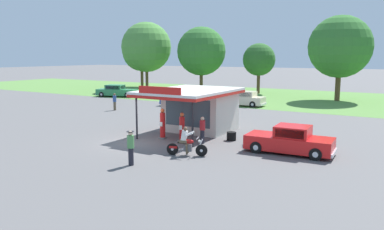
# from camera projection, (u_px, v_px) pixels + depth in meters

# --- Properties ---
(ground_plane) EXTENTS (300.00, 300.00, 0.00)m
(ground_plane) POSITION_uv_depth(u_px,v_px,m) (135.00, 142.00, 23.53)
(ground_plane) COLOR #5B5959
(grass_verge_strip) EXTENTS (120.00, 24.00, 0.01)m
(grass_verge_strip) POSITION_uv_depth(u_px,v_px,m) (283.00, 97.00, 48.95)
(grass_verge_strip) COLOR #56843D
(grass_verge_strip) RESTS_ON ground
(service_station_kiosk) EXTENTS (5.09, 7.09, 3.51)m
(service_station_kiosk) POSITION_uv_depth(u_px,v_px,m) (198.00, 107.00, 26.76)
(service_station_kiosk) COLOR beige
(service_station_kiosk) RESTS_ON ground
(gas_pump_nearside) EXTENTS (0.44, 0.44, 1.97)m
(gas_pump_nearside) POSITION_uv_depth(u_px,v_px,m) (163.00, 125.00, 24.46)
(gas_pump_nearside) COLOR slate
(gas_pump_nearside) RESTS_ON ground
(gas_pump_offside) EXTENTS (0.44, 0.44, 1.83)m
(gas_pump_offside) POSITION_uv_depth(u_px,v_px,m) (182.00, 128.00, 23.72)
(gas_pump_offside) COLOR slate
(gas_pump_offside) RESTS_ON ground
(motorcycle_with_rider) EXTENTS (2.15, 0.95, 1.58)m
(motorcycle_with_rider) POSITION_uv_depth(u_px,v_px,m) (186.00, 144.00, 20.34)
(motorcycle_with_rider) COLOR black
(motorcycle_with_rider) RESTS_ON ground
(featured_classic_sedan) EXTENTS (4.97, 2.16, 1.55)m
(featured_classic_sedan) POSITION_uv_depth(u_px,v_px,m) (290.00, 141.00, 20.83)
(featured_classic_sedan) COLOR red
(featured_classic_sedan) RESTS_ON ground
(parked_car_back_row_far_right) EXTENTS (5.74, 3.23, 1.55)m
(parked_car_back_row_far_right) POSITION_uv_depth(u_px,v_px,m) (117.00, 91.00, 49.74)
(parked_car_back_row_far_right) COLOR #2D844C
(parked_car_back_row_far_right) RESTS_ON ground
(parked_car_back_row_far_left) EXTENTS (5.18, 2.22, 1.58)m
(parked_car_back_row_far_left) POSITION_uv_depth(u_px,v_px,m) (183.00, 99.00, 40.36)
(parked_car_back_row_far_left) COLOR #19479E
(parked_car_back_row_far_left) RESTS_ON ground
(parked_car_back_row_left) EXTENTS (5.53, 2.14, 1.58)m
(parked_car_back_row_left) POSITION_uv_depth(u_px,v_px,m) (241.00, 99.00, 40.79)
(parked_car_back_row_left) COLOR beige
(parked_car_back_row_left) RESTS_ON ground
(bystander_admiring_sedan) EXTENTS (0.34, 0.34, 1.67)m
(bystander_admiring_sedan) POSITION_uv_depth(u_px,v_px,m) (202.00, 129.00, 23.11)
(bystander_admiring_sedan) COLOR black
(bystander_admiring_sedan) RESTS_ON ground
(bystander_chatting_near_pumps) EXTENTS (0.38, 0.38, 1.73)m
(bystander_chatting_near_pumps) POSITION_uv_depth(u_px,v_px,m) (131.00, 147.00, 18.47)
(bystander_chatting_near_pumps) COLOR black
(bystander_chatting_near_pumps) RESTS_ON ground
(bystander_standing_back_lot) EXTENTS (0.34, 0.34, 1.68)m
(bystander_standing_back_lot) POSITION_uv_depth(u_px,v_px,m) (115.00, 101.00, 37.22)
(bystander_standing_back_lot) COLOR brown
(bystander_standing_back_lot) RESTS_ON ground
(tree_oak_left) EXTENTS (7.52, 7.52, 10.39)m
(tree_oak_left) POSITION_uv_depth(u_px,v_px,m) (146.00, 47.00, 57.15)
(tree_oak_left) COLOR brown
(tree_oak_left) RESTS_ON ground
(tree_oak_centre) EXTENTS (7.35, 7.35, 10.07)m
(tree_oak_centre) POSITION_uv_depth(u_px,v_px,m) (340.00, 47.00, 44.47)
(tree_oak_centre) COLOR brown
(tree_oak_centre) RESTS_ON ground
(tree_oak_distant_spare) EXTENTS (6.46, 6.46, 9.19)m
(tree_oak_distant_spare) POSITION_uv_depth(u_px,v_px,m) (142.00, 52.00, 64.46)
(tree_oak_distant_spare) COLOR brown
(tree_oak_distant_spare) RESTS_ON ground
(tree_oak_right) EXTENTS (4.57, 4.57, 7.10)m
(tree_oak_right) POSITION_uv_depth(u_px,v_px,m) (259.00, 60.00, 53.19)
(tree_oak_right) COLOR brown
(tree_oak_right) RESTS_ON ground
(tree_oak_far_right) EXTENTS (6.93, 6.93, 9.44)m
(tree_oak_far_right) POSITION_uv_depth(u_px,v_px,m) (202.00, 52.00, 53.95)
(tree_oak_far_right) COLOR brown
(tree_oak_far_right) RESTS_ON ground
(spare_tire_stack) EXTENTS (0.60, 0.60, 0.54)m
(spare_tire_stack) POSITION_uv_depth(u_px,v_px,m) (231.00, 136.00, 24.04)
(spare_tire_stack) COLOR black
(spare_tire_stack) RESTS_ON ground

